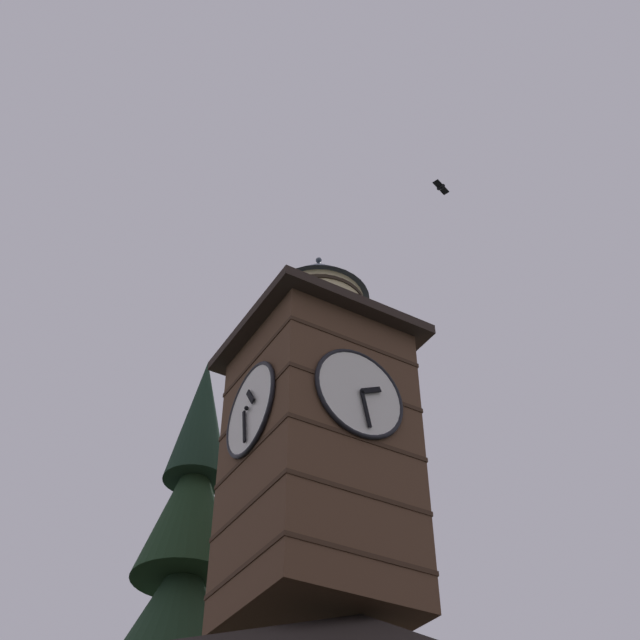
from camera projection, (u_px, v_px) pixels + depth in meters
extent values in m
cube|color=brown|center=(318.00, 473.00, 17.86)|extent=(3.29, 3.29, 6.61)
cube|color=#3C291C|center=(318.00, 586.00, 16.22)|extent=(3.33, 3.33, 0.10)
cube|color=#3C291C|center=(318.00, 528.00, 17.03)|extent=(3.33, 3.33, 0.10)
cube|color=#3C291C|center=(318.00, 474.00, 17.84)|extent=(3.33, 3.33, 0.10)
cube|color=#3C291C|center=(318.00, 426.00, 18.65)|extent=(3.33, 3.33, 0.10)
cube|color=#3C291C|center=(319.00, 381.00, 19.46)|extent=(3.33, 3.33, 0.10)
cylinder|color=white|center=(359.00, 394.00, 17.45)|extent=(2.08, 0.10, 2.08)
torus|color=black|center=(360.00, 393.00, 17.44)|extent=(2.18, 0.10, 2.18)
cube|color=black|center=(371.00, 390.00, 17.55)|extent=(0.52, 0.04, 0.33)
cube|color=black|center=(366.00, 409.00, 17.15)|extent=(0.24, 0.04, 0.85)
sphere|color=black|center=(362.00, 391.00, 17.38)|extent=(0.10, 0.10, 0.10)
cylinder|color=white|center=(251.00, 410.00, 17.90)|extent=(0.10, 2.08, 2.08)
torus|color=black|center=(250.00, 409.00, 17.89)|extent=(0.10, 2.18, 2.18)
cube|color=black|center=(251.00, 397.00, 17.91)|extent=(0.04, 0.39, 0.50)
cube|color=black|center=(244.00, 426.00, 17.63)|extent=(0.04, 0.22, 0.85)
sphere|color=black|center=(246.00, 408.00, 17.86)|extent=(0.10, 0.10, 0.10)
cube|color=#2D231E|center=(319.00, 348.00, 20.10)|extent=(3.99, 3.99, 0.25)
cylinder|color=beige|center=(319.00, 322.00, 20.65)|extent=(2.27, 2.27, 1.42)
cylinder|color=#2D2319|center=(319.00, 337.00, 20.34)|extent=(2.33, 2.33, 0.10)
cylinder|color=#2D2319|center=(319.00, 322.00, 20.65)|extent=(2.33, 2.33, 0.10)
cylinder|color=#2D2319|center=(319.00, 308.00, 20.96)|extent=(2.33, 2.33, 0.10)
cone|color=#384251|center=(319.00, 281.00, 21.55)|extent=(2.57, 2.57, 1.33)
sphere|color=#424C5B|center=(319.00, 260.00, 22.04)|extent=(0.16, 0.16, 0.16)
cone|color=#1C3320|center=(180.00, 617.00, 20.29)|extent=(3.67, 3.67, 3.84)
cone|color=#1C341E|center=(192.00, 508.00, 22.21)|extent=(2.72, 2.72, 4.06)
cone|color=#1A3022|center=(202.00, 418.00, 24.07)|extent=(1.77, 1.77, 4.09)
ellipsoid|color=black|center=(441.00, 187.00, 25.12)|extent=(0.24, 0.32, 0.16)
cube|color=black|center=(438.00, 184.00, 25.03)|extent=(0.36, 0.29, 0.04)
cube|color=black|center=(444.00, 190.00, 25.22)|extent=(0.36, 0.29, 0.04)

